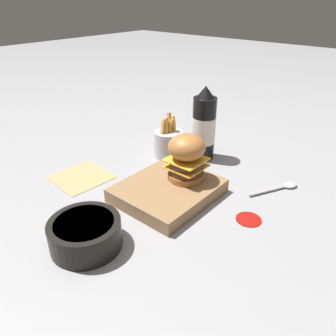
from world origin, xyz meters
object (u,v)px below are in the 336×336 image
Objects in this scene: serving_board at (168,191)px; side_bowl at (85,233)px; spoon at (284,187)px; fries_basket at (168,143)px; ketchup_bottle at (204,127)px; burger at (186,157)px.

serving_board is 1.65× the size of side_bowl.
spoon is (-0.24, 0.22, -0.01)m from serving_board.
serving_board is at bearing 164.41° from spoon.
fries_basket is 1.00× the size of spoon.
serving_board is at bearing 177.97° from side_bowl.
ketchup_bottle is at bearing 127.60° from fries_basket.
side_bowl is at bearing 18.26° from fries_basket.
side_bowl is at bearing 6.47° from ketchup_bottle.
spoon is at bearing 131.60° from burger.
fries_basket is at bearing -126.90° from burger.
side_bowl is (0.52, 0.06, -0.07)m from ketchup_bottle.
side_bowl is at bearing -177.68° from spoon.
fries_basket is at bearing 125.09° from spoon.
spoon is (0.01, 0.29, -0.10)m from ketchup_bottle.
burger is at bearing 158.55° from spoon.
burger is 0.21m from ketchup_bottle.
serving_board is 2.00× the size of burger.
side_bowl reaches higher than spoon.
side_bowl is (0.32, -0.02, -0.07)m from burger.
burger is 0.29m from spoon.
side_bowl is 0.55m from spoon.
serving_board is 0.10m from burger.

